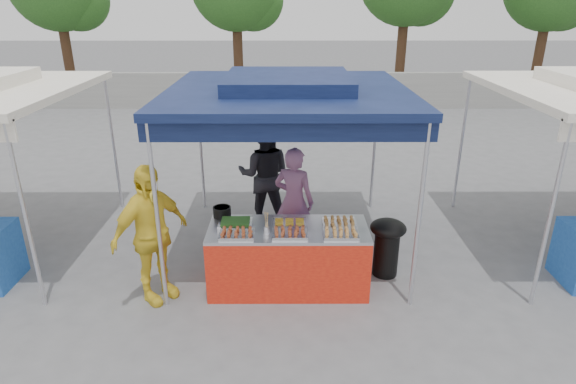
{
  "coord_description": "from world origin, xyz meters",
  "views": [
    {
      "loc": [
        -0.02,
        -5.49,
        3.5
      ],
      "look_at": [
        0.0,
        0.6,
        1.05
      ],
      "focal_mm": 30.0,
      "sensor_mm": 36.0,
      "label": 1
    }
  ],
  "objects_px": {
    "vendor_table": "(288,258)",
    "wok_burner": "(387,243)",
    "cooking_pot": "(222,212)",
    "helper_man": "(264,175)",
    "customer_person": "(151,235)",
    "vendor_woman": "(294,201)"
  },
  "relations": [
    {
      "from": "vendor_table",
      "to": "wok_burner",
      "type": "relative_size",
      "value": 2.47
    },
    {
      "from": "cooking_pot",
      "to": "helper_man",
      "type": "height_order",
      "value": "helper_man"
    },
    {
      "from": "cooking_pot",
      "to": "customer_person",
      "type": "height_order",
      "value": "customer_person"
    },
    {
      "from": "vendor_table",
      "to": "helper_man",
      "type": "relative_size",
      "value": 1.13
    },
    {
      "from": "vendor_table",
      "to": "cooking_pot",
      "type": "relative_size",
      "value": 8.58
    },
    {
      "from": "cooking_pot",
      "to": "helper_man",
      "type": "relative_size",
      "value": 0.13
    },
    {
      "from": "wok_burner",
      "to": "helper_man",
      "type": "bearing_deg",
      "value": 160.0
    },
    {
      "from": "helper_man",
      "to": "cooking_pot",
      "type": "bearing_deg",
      "value": 76.44
    },
    {
      "from": "cooking_pot",
      "to": "wok_burner",
      "type": "height_order",
      "value": "cooking_pot"
    },
    {
      "from": "cooking_pot",
      "to": "vendor_woman",
      "type": "distance_m",
      "value": 1.14
    },
    {
      "from": "customer_person",
      "to": "wok_burner",
      "type": "bearing_deg",
      "value": -38.34
    },
    {
      "from": "cooking_pot",
      "to": "customer_person",
      "type": "bearing_deg",
      "value": -143.25
    },
    {
      "from": "vendor_woman",
      "to": "customer_person",
      "type": "height_order",
      "value": "customer_person"
    },
    {
      "from": "wok_burner",
      "to": "cooking_pot",
      "type": "bearing_deg",
      "value": -158.48
    },
    {
      "from": "wok_burner",
      "to": "customer_person",
      "type": "height_order",
      "value": "customer_person"
    },
    {
      "from": "helper_man",
      "to": "customer_person",
      "type": "distance_m",
      "value": 2.45
    },
    {
      "from": "customer_person",
      "to": "helper_man",
      "type": "bearing_deg",
      "value": 9.88
    },
    {
      "from": "vendor_table",
      "to": "customer_person",
      "type": "bearing_deg",
      "value": -171.45
    },
    {
      "from": "vendor_table",
      "to": "wok_burner",
      "type": "distance_m",
      "value": 1.36
    },
    {
      "from": "cooking_pot",
      "to": "customer_person",
      "type": "xyz_separation_m",
      "value": [
        -0.78,
        -0.58,
        -0.04
      ]
    },
    {
      "from": "customer_person",
      "to": "vendor_woman",
      "type": "bearing_deg",
      "value": -14.3
    },
    {
      "from": "wok_burner",
      "to": "vendor_woman",
      "type": "height_order",
      "value": "vendor_woman"
    }
  ]
}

